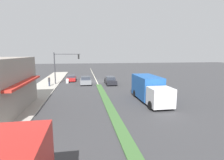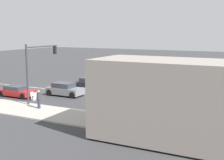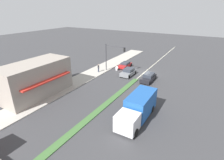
% 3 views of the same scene
% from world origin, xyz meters
% --- Properties ---
extents(ground_plane, '(160.00, 160.00, 0.00)m').
position_xyz_m(ground_plane, '(0.00, 18.00, 0.00)').
color(ground_plane, '#38383A').
extents(sidewalk_right, '(4.00, 73.00, 0.12)m').
position_xyz_m(sidewalk_right, '(9.00, 18.50, 0.06)').
color(sidewalk_right, '#A8A399').
rests_on(sidewalk_right, ground).
extents(lane_marking_center, '(0.16, 60.00, 0.01)m').
position_xyz_m(lane_marking_center, '(0.00, 0.00, 0.00)').
color(lane_marking_center, beige).
rests_on(lane_marking_center, ground).
extents(building_corner_store, '(5.35, 10.36, 5.04)m').
position_xyz_m(building_corner_store, '(10.62, 17.35, 2.64)').
color(building_corner_store, gray).
rests_on(building_corner_store, sidewalk_right).
extents(traffic_signal_main, '(4.59, 0.34, 5.60)m').
position_xyz_m(traffic_signal_main, '(6.12, 2.46, 3.90)').
color(traffic_signal_main, '#333338').
rests_on(traffic_signal_main, sidewalk_right).
extents(pedestrian, '(0.34, 0.34, 1.63)m').
position_xyz_m(pedestrian, '(8.26, 4.34, 0.98)').
color(pedestrian, '#282D42').
rests_on(pedestrian, sidewalk_right).
extents(warning_aframe_sign, '(0.45, 0.53, 0.84)m').
position_xyz_m(warning_aframe_sign, '(5.59, 1.40, 0.43)').
color(warning_aframe_sign, silver).
rests_on(warning_aframe_sign, ground).
extents(delivery_truck, '(2.44, 7.50, 2.87)m').
position_xyz_m(delivery_truck, '(-5.00, 15.40, 1.47)').
color(delivery_truck, silver).
rests_on(delivery_truck, ground).
extents(suv_grey, '(1.92, 3.90, 1.41)m').
position_xyz_m(suv_grey, '(2.20, 2.79, 0.68)').
color(suv_grey, slate).
rests_on(suv_grey, ground).
extents(hatchback_red, '(1.76, 3.88, 1.16)m').
position_xyz_m(hatchback_red, '(5.00, -1.45, 0.57)').
color(hatchback_red, '#AD1E1E').
rests_on(hatchback_red, ground).
extents(sedan_dark, '(1.79, 4.27, 1.39)m').
position_xyz_m(sedan_dark, '(-2.20, 3.53, 0.66)').
color(sedan_dark, black).
rests_on(sedan_dark, ground).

